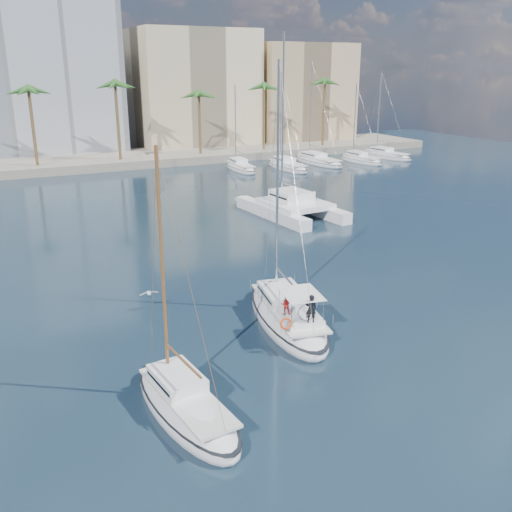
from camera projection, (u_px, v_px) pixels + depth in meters
ground at (275, 324)px, 32.67m from camera, size 160.00×160.00×0.00m
quay at (78, 162)px, 84.16m from camera, size 120.00×14.00×1.20m
building_beige at (194, 91)px, 98.21m from camera, size 20.00×14.00×20.00m
building_tan_right at (299, 95)px, 105.37m from camera, size 18.00×12.00×18.00m
palm_centre at (76, 95)px, 77.71m from camera, size 3.60×3.60×12.30m
palm_right at (292, 91)px, 92.23m from camera, size 3.60×3.60×12.30m
main_sloop at (287, 315)px, 32.59m from camera, size 5.22×10.64×15.15m
small_sloop at (185, 406)px, 24.03m from camera, size 3.36×8.43×11.81m
catamaran at (292, 204)px, 56.08m from camera, size 6.68×12.08×17.08m
seagull at (149, 293)px, 34.09m from camera, size 1.16×0.50×0.21m
moored_yacht_a at (241, 170)px, 81.03m from camera, size 3.37×9.52×11.90m
moored_yacht_b at (287, 169)px, 82.11m from camera, size 3.32×10.83×13.72m
moored_yacht_c at (318, 164)px, 86.58m from camera, size 3.98×12.33×15.54m
moored_yacht_d at (361, 162)px, 87.66m from camera, size 3.52×9.55×11.90m
moored_yacht_e at (386, 158)px, 92.13m from camera, size 4.61×11.11×13.72m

